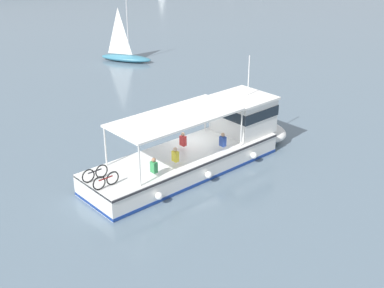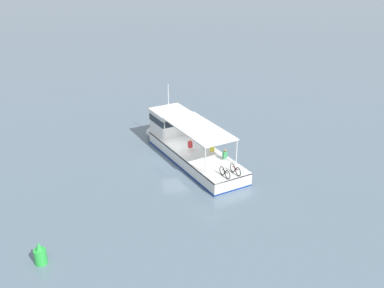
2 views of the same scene
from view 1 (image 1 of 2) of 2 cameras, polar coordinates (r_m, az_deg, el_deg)
ground_plane at (r=28.04m, az=-0.04°, el=-1.52°), size 400.00×400.00×0.00m
ferry_main at (r=27.05m, az=1.61°, el=-0.16°), size 13.00×7.22×5.32m
sailboat_far_right at (r=47.09m, az=-7.41°, el=9.73°), size 4.56×4.19×5.40m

